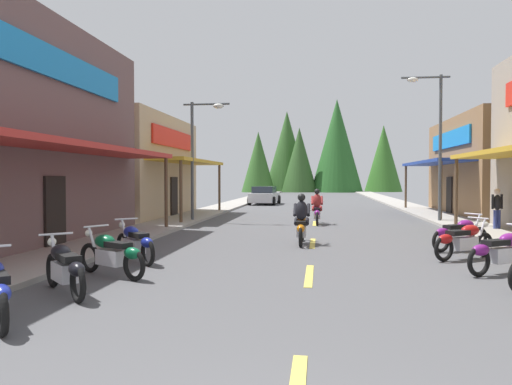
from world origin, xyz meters
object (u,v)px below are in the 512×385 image
(rider_cruising_trailing, at_px, (317,209))
(motorcycle_parked_left_2, at_px, (112,253))
(pedestrian_browsing, at_px, (497,207))
(motorcycle_parked_right_2, at_px, (503,251))
(motorcycle_parked_right_4, at_px, (460,233))
(motorcycle_parked_left_1, at_px, (65,267))
(streetlamp_left, at_px, (200,143))
(motorcycle_parked_left_3, at_px, (135,242))
(motorcycle_parked_right_3, at_px, (464,240))
(streetlamp_right, at_px, (433,128))
(parked_car_curbside, at_px, (265,196))
(rider_cruising_lead, at_px, (302,223))

(rider_cruising_trailing, bearing_deg, motorcycle_parked_left_2, 161.05)
(rider_cruising_trailing, xyz_separation_m, pedestrian_browsing, (6.81, -2.25, 0.30))
(motorcycle_parked_right_2, distance_m, motorcycle_parked_right_4, 3.45)
(motorcycle_parked_right_4, bearing_deg, motorcycle_parked_left_1, -176.05)
(streetlamp_left, relative_size, motorcycle_parked_left_2, 2.93)
(motorcycle_parked_left_3, height_order, pedestrian_browsing, pedestrian_browsing)
(motorcycle_parked_right_3, xyz_separation_m, motorcycle_parked_right_4, (0.31, 1.55, 0.00))
(streetlamp_right, bearing_deg, motorcycle_parked_right_3, -98.10)
(motorcycle_parked_right_2, relative_size, rider_cruising_trailing, 0.86)
(pedestrian_browsing, relative_size, parked_car_curbside, 0.37)
(motorcycle_parked_right_3, relative_size, rider_cruising_lead, 0.84)
(motorcycle_parked_left_1, relative_size, parked_car_curbside, 0.37)
(motorcycle_parked_left_1, bearing_deg, motorcycle_parked_right_3, -102.38)
(rider_cruising_lead, distance_m, pedestrian_browsing, 8.59)
(streetlamp_right, distance_m, motorcycle_parked_right_4, 9.89)
(motorcycle_parked_left_3, bearing_deg, motorcycle_parked_right_4, -114.18)
(motorcycle_parked_left_1, distance_m, parked_car_curbside, 30.65)
(motorcycle_parked_left_1, distance_m, motorcycle_parked_left_2, 1.66)
(motorcycle_parked_left_1, distance_m, motorcycle_parked_left_3, 3.43)
(streetlamp_left, bearing_deg, motorcycle_parked_left_3, -84.54)
(streetlamp_right, xyz_separation_m, parked_car_curbside, (-9.35, 15.15, -3.64))
(streetlamp_right, height_order, parked_car_curbside, streetlamp_right)
(parked_car_curbside, bearing_deg, pedestrian_browsing, -146.50)
(motorcycle_parked_left_3, xyz_separation_m, parked_car_curbside, (0.18, 27.22, 0.20))
(rider_cruising_trailing, bearing_deg, pedestrian_browsing, -108.82)
(motorcycle_parked_right_4, height_order, motorcycle_parked_left_1, same)
(motorcycle_parked_left_1, bearing_deg, rider_cruising_trailing, -60.78)
(streetlamp_left, height_order, pedestrian_browsing, streetlamp_left)
(motorcycle_parked_left_3, height_order, rider_cruising_trailing, rider_cruising_trailing)
(motorcycle_parked_left_2, bearing_deg, rider_cruising_lead, -92.52)
(motorcycle_parked_right_4, xyz_separation_m, rider_cruising_trailing, (-4.02, 7.67, 0.17))
(streetlamp_left, xyz_separation_m, pedestrian_browsing, (12.19, -2.61, -2.72))
(motorcycle_parked_left_1, relative_size, rider_cruising_trailing, 0.75)
(streetlamp_left, height_order, rider_cruising_lead, streetlamp_left)
(motorcycle_parked_right_3, height_order, motorcycle_parked_left_1, same)
(streetlamp_left, relative_size, motorcycle_parked_right_2, 3.02)
(motorcycle_parked_right_3, height_order, rider_cruising_trailing, rider_cruising_trailing)
(parked_car_curbside, bearing_deg, motorcycle_parked_left_2, -176.78)
(pedestrian_browsing, xyz_separation_m, parked_car_curbside, (-10.95, 18.77, -0.26))
(motorcycle_parked_left_2, relative_size, rider_cruising_trailing, 0.88)
(motorcycle_parked_left_2, distance_m, pedestrian_browsing, 15.00)
(motorcycle_parked_right_2, distance_m, pedestrian_browsing, 9.33)
(streetlamp_left, bearing_deg, motorcycle_parked_left_2, -84.53)
(motorcycle_parked_right_2, xyz_separation_m, parked_car_curbside, (-8.11, 27.65, 0.20))
(streetlamp_right, bearing_deg, rider_cruising_trailing, -165.32)
(streetlamp_left, relative_size, streetlamp_right, 0.83)
(rider_cruising_lead, xyz_separation_m, parked_car_curbside, (-3.69, 23.36, 0.03))
(pedestrian_browsing, bearing_deg, rider_cruising_trailing, -139.94)
(motorcycle_parked_right_3, height_order, motorcycle_parked_right_4, same)
(streetlamp_right, distance_m, motorcycle_parked_left_1, 18.58)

